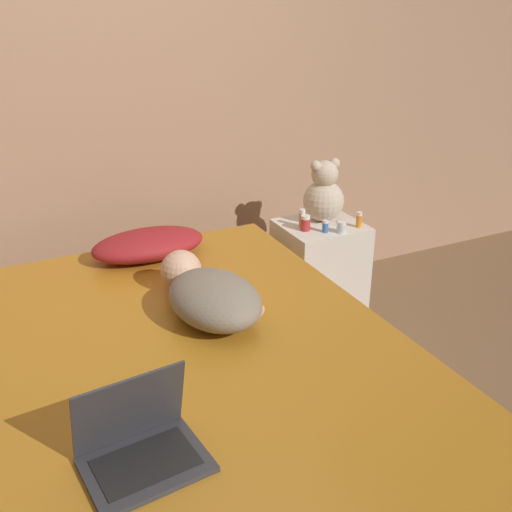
{
  "coord_description": "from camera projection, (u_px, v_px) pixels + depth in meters",
  "views": [
    {
      "loc": [
        -0.62,
        -1.71,
        1.7
      ],
      "look_at": [
        0.35,
        0.26,
        0.73
      ],
      "focal_mm": 42.0,
      "sensor_mm": 36.0,
      "label": 1
    }
  ],
  "objects": [
    {
      "name": "wall_back",
      "position": [
        96.0,
        80.0,
        2.89
      ],
      "size": [
        8.0,
        0.06,
        2.6
      ],
      "color": "tan",
      "rests_on": "ground_plane"
    },
    {
      "name": "bottle_red",
      "position": [
        305.0,
        223.0,
        3.06
      ],
      "size": [
        0.05,
        0.05,
        0.08
      ],
      "color": "#B72D2D",
      "rests_on": "nightstand"
    },
    {
      "name": "pillow",
      "position": [
        148.0,
        244.0,
        2.8
      ],
      "size": [
        0.53,
        0.3,
        0.13
      ],
      "color": "maroon",
      "rests_on": "bed"
    },
    {
      "name": "bed",
      "position": [
        203.0,
        409.0,
        2.23
      ],
      "size": [
        1.44,
        2.07,
        0.55
      ],
      "color": "brown",
      "rests_on": "ground_plane"
    },
    {
      "name": "bottle_amber",
      "position": [
        302.0,
        218.0,
        3.1
      ],
      "size": [
        0.03,
        0.03,
        0.1
      ],
      "color": "gold",
      "rests_on": "nightstand"
    },
    {
      "name": "teddy_bear",
      "position": [
        324.0,
        194.0,
        3.15
      ],
      "size": [
        0.22,
        0.22,
        0.33
      ],
      "color": "beige",
      "rests_on": "nightstand"
    },
    {
      "name": "nightstand",
      "position": [
        319.0,
        273.0,
        3.27
      ],
      "size": [
        0.42,
        0.38,
        0.57
      ],
      "color": "silver",
      "rests_on": "ground_plane"
    },
    {
      "name": "person_lying",
      "position": [
        209.0,
        294.0,
        2.3
      ],
      "size": [
        0.36,
        0.62,
        0.18
      ],
      "rotation": [
        0.0,
        0.0,
        0.09
      ],
      "color": "gray",
      "rests_on": "bed"
    },
    {
      "name": "bottle_blue",
      "position": [
        325.0,
        226.0,
        3.04
      ],
      "size": [
        0.03,
        0.03,
        0.06
      ],
      "color": "#3866B2",
      "rests_on": "nightstand"
    },
    {
      "name": "ground_plane",
      "position": [
        206.0,
        465.0,
        2.34
      ],
      "size": [
        12.0,
        12.0,
        0.0
      ],
      "primitive_type": "plane",
      "color": "brown"
    },
    {
      "name": "bottle_clear",
      "position": [
        341.0,
        227.0,
        3.03
      ],
      "size": [
        0.05,
        0.05,
        0.06
      ],
      "color": "silver",
      "rests_on": "nightstand"
    },
    {
      "name": "laptop",
      "position": [
        140.0,
        443.0,
        1.59
      ],
      "size": [
        0.34,
        0.27,
        0.24
      ],
      "rotation": [
        0.0,
        0.0,
        0.11
      ],
      "color": "#333338",
      "rests_on": "bed"
    },
    {
      "name": "bottle_orange",
      "position": [
        359.0,
        220.0,
        3.1
      ],
      "size": [
        0.03,
        0.03,
        0.08
      ],
      "color": "orange",
      "rests_on": "nightstand"
    }
  ]
}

